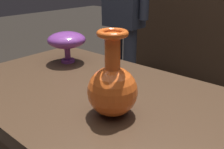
{
  "coord_description": "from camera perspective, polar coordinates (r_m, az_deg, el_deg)",
  "views": [
    {
      "loc": [
        0.46,
        -0.54,
        1.17
      ],
      "look_at": [
        0.03,
        -0.04,
        0.9
      ],
      "focal_mm": 39.41,
      "sensor_mm": 36.0,
      "label": 1
    }
  ],
  "objects": [
    {
      "name": "vase_centerpiece",
      "position": [
        0.68,
        0.12,
        -3.0
      ],
      "size": [
        0.14,
        0.14,
        0.24
      ],
      "color": "#E55B1E",
      "rests_on": "display_plinth"
    },
    {
      "name": "vase_tall_behind",
      "position": [
        1.12,
        -10.48,
        7.73
      ],
      "size": [
        0.17,
        0.17,
        0.14
      ],
      "color": "#7A388E",
      "rests_on": "display_plinth"
    },
    {
      "name": "visitor_near_left",
      "position": [
        2.05,
        2.72,
        15.08
      ],
      "size": [
        0.47,
        0.19,
        1.57
      ],
      "rotation": [
        0.0,
        0.0,
        3.12
      ],
      "color": "#333847",
      "rests_on": "ground_plane"
    }
  ]
}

